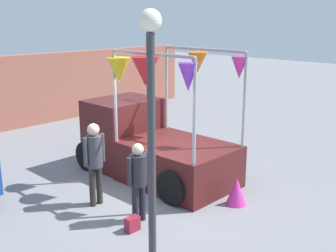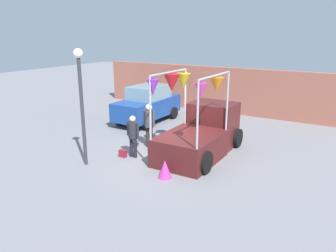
# 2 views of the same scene
# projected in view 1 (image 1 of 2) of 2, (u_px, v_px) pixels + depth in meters

# --- Properties ---
(ground_plane) EXTENTS (60.00, 60.00, 0.00)m
(ground_plane) POSITION_uv_depth(u_px,v_px,m) (149.00, 194.00, 9.55)
(ground_plane) COLOR slate
(vendor_truck) EXTENTS (2.42, 4.04, 3.19)m
(vendor_truck) POSITION_uv_depth(u_px,v_px,m) (148.00, 140.00, 10.64)
(vendor_truck) COLOR #4C1919
(vendor_truck) RESTS_ON ground
(person_customer) EXTENTS (0.53, 0.34, 1.60)m
(person_customer) POSITION_uv_depth(u_px,v_px,m) (138.00, 175.00, 8.07)
(person_customer) COLOR black
(person_customer) RESTS_ON ground
(person_vendor) EXTENTS (0.53, 0.34, 1.79)m
(person_vendor) POSITION_uv_depth(u_px,v_px,m) (94.00, 156.00, 8.77)
(person_vendor) COLOR #2D2823
(person_vendor) RESTS_ON ground
(handbag) EXTENTS (0.28, 0.16, 0.28)m
(handbag) POSITION_uv_depth(u_px,v_px,m) (132.00, 224.00, 7.89)
(handbag) COLOR maroon
(handbag) RESTS_ON ground
(street_lamp) EXTENTS (0.32, 0.32, 4.02)m
(street_lamp) POSITION_uv_depth(u_px,v_px,m) (151.00, 111.00, 5.98)
(street_lamp) COLOR #333338
(street_lamp) RESTS_ON ground
(folded_kite_bundle_magenta) EXTENTS (0.51, 0.51, 0.60)m
(folded_kite_bundle_magenta) POSITION_uv_depth(u_px,v_px,m) (236.00, 191.00, 8.98)
(folded_kite_bundle_magenta) COLOR #D83399
(folded_kite_bundle_magenta) RESTS_ON ground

